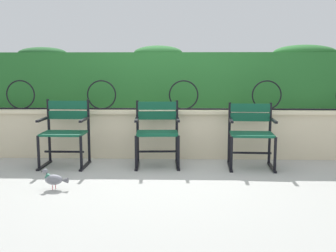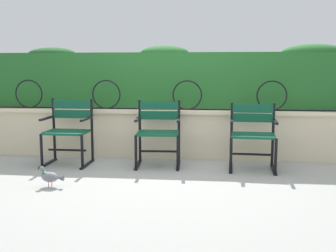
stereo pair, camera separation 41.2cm
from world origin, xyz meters
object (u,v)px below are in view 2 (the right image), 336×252
(park_chair_centre, at_px, (158,131))
(pigeon_near_chairs, at_px, (50,177))
(park_chair_right, at_px, (253,133))
(park_chair_left, at_px, (69,129))

(park_chair_centre, relative_size, pigeon_near_chairs, 2.93)
(park_chair_centre, height_order, park_chair_right, park_chair_centre)
(park_chair_left, relative_size, park_chair_right, 1.05)
(park_chair_left, height_order, pigeon_near_chairs, park_chair_left)
(park_chair_right, bearing_deg, pigeon_near_chairs, -154.35)
(park_chair_right, bearing_deg, park_chair_centre, 177.46)
(park_chair_centre, height_order, pigeon_near_chairs, park_chair_centre)
(park_chair_centre, bearing_deg, park_chair_left, -177.54)
(park_chair_left, xyz_separation_m, park_chair_centre, (1.21, 0.05, -0.00))
(park_chair_left, xyz_separation_m, park_chair_right, (2.43, -0.00, -0.01))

